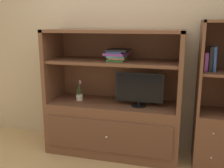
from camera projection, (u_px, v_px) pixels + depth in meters
The scene contains 8 objects.
ground_plane at pixel (104, 166), 3.01m from camera, with size 8.00×8.00×0.00m, color tan.
painted_rear_wall at pixel (120, 40), 3.40m from camera, with size 6.00×0.10×2.80m, color tan.
media_console at pixel (113, 115), 3.28m from camera, with size 1.64×0.61×1.55m.
tv_monitor at pixel (139, 89), 3.06m from camera, with size 0.57×0.18×0.41m.
potted_plant at pixel (80, 96), 3.33m from camera, with size 0.09×0.14×0.27m.
magazine_stack at pixel (117, 55), 3.09m from camera, with size 0.30×0.33×0.14m.
bookshelf_tall at pixel (212, 117), 2.98m from camera, with size 0.37×0.48×1.66m.
upright_book_row at pixel (211, 60), 2.83m from camera, with size 0.12×0.18×0.27m.
Camera 1 is at (0.79, -2.60, 1.62)m, focal length 41.67 mm.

